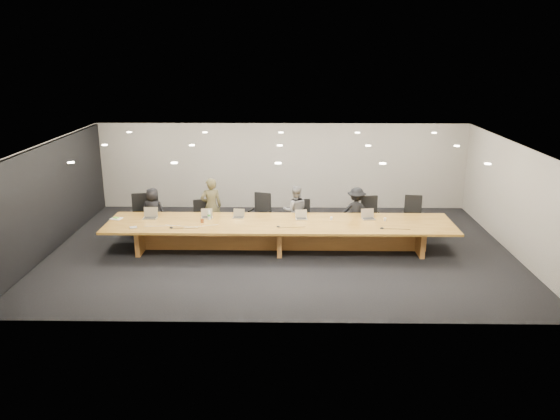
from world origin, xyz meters
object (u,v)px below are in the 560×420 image
(chair_left, at_px, (202,217))
(laptop_c, at_px, (238,214))
(chair_mid_right, at_px, (303,218))
(person_a, at_px, (153,211))
(laptop_b, at_px, (207,214))
(chair_far_right, at_px, (413,216))
(paper_cup_near, at_px, (331,218))
(amber_mug, at_px, (202,221))
(mic_center, at_px, (278,226))
(paper_cup_far, at_px, (385,219))
(chair_far_left, at_px, (141,214))
(person_d, at_px, (356,212))
(mic_left, at_px, (171,227))
(person_c, at_px, (295,211))
(mic_right, at_px, (382,228))
(person_b, at_px, (211,207))
(conference_table, at_px, (280,231))
(chair_right, at_px, (371,216))
(water_bottle, at_px, (209,215))
(laptop_a, at_px, (150,213))
(av_box, at_px, (133,227))
(laptop_d, at_px, (301,215))

(chair_left, distance_m, laptop_c, 1.45)
(chair_mid_right, bearing_deg, chair_left, 177.18)
(person_a, distance_m, laptop_b, 1.85)
(chair_far_right, bearing_deg, paper_cup_near, -148.30)
(amber_mug, xyz_separation_m, mic_center, (1.98, -0.32, -0.04))
(paper_cup_far, bearing_deg, laptop_c, 177.15)
(chair_far_right, bearing_deg, chair_far_left, -171.07)
(chair_far_left, bearing_deg, chair_mid_right, -13.44)
(chair_far_right, bearing_deg, person_d, -170.55)
(laptop_c, distance_m, mic_left, 1.84)
(person_c, distance_m, paper_cup_far, 2.56)
(chair_far_right, xyz_separation_m, paper_cup_far, (-0.96, -1.00, 0.21))
(mic_right, bearing_deg, chair_left, 160.74)
(person_d, height_order, mic_left, person_d)
(person_a, xyz_separation_m, person_d, (5.73, -0.00, 0.02))
(chair_mid_right, bearing_deg, person_b, 177.36)
(chair_far_right, height_order, person_b, person_b)
(person_b, xyz_separation_m, person_d, (4.08, -0.02, -0.12))
(conference_table, bearing_deg, mic_center, -95.38)
(conference_table, distance_m, chair_far_left, 4.19)
(chair_far_left, bearing_deg, mic_right, -27.17)
(chair_far_left, xyz_separation_m, chair_left, (1.76, -0.07, -0.08))
(conference_table, height_order, chair_right, chair_right)
(water_bottle, bearing_deg, chair_left, 109.36)
(chair_mid_right, relative_size, water_bottle, 4.15)
(person_a, distance_m, paper_cup_near, 5.05)
(laptop_b, distance_m, mic_right, 4.61)
(chair_right, height_order, person_c, person_c)
(person_a, bearing_deg, laptop_a, 105.82)
(person_d, bearing_deg, water_bottle, 23.85)
(person_c, relative_size, mic_center, 13.56)
(laptop_b, relative_size, paper_cup_far, 3.83)
(chair_left, relative_size, chair_right, 0.88)
(laptop_b, bearing_deg, chair_far_right, -1.00)
(chair_far_left, relative_size, av_box, 6.54)
(person_d, bearing_deg, person_b, 9.86)
(chair_far_left, relative_size, person_d, 0.82)
(laptop_a, distance_m, av_box, 0.84)
(person_b, distance_m, paper_cup_far, 4.82)
(person_c, height_order, paper_cup_near, person_c)
(conference_table, relative_size, mic_right, 77.62)
(laptop_c, relative_size, mic_right, 2.58)
(chair_far_left, bearing_deg, laptop_a, -74.88)
(chair_far_right, height_order, person_c, person_c)
(person_c, relative_size, laptop_a, 3.89)
(amber_mug, height_order, mic_left, amber_mug)
(chair_mid_right, xyz_separation_m, paper_cup_far, (2.13, -1.02, 0.28))
(laptop_d, bearing_deg, person_b, 155.48)
(person_d, relative_size, paper_cup_far, 17.74)
(person_a, distance_m, person_d, 5.73)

